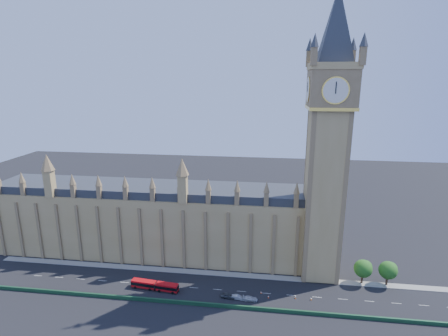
# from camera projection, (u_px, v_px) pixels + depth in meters

# --- Properties ---
(ground) EXTENTS (400.00, 400.00, 0.00)m
(ground) POSITION_uv_depth(u_px,v_px,m) (205.00, 289.00, 115.39)
(ground) COLOR black
(ground) RESTS_ON ground
(palace_westminster) EXTENTS (120.00, 20.00, 28.00)m
(palace_westminster) POSITION_uv_depth(u_px,v_px,m) (152.00, 220.00, 136.18)
(palace_westminster) COLOR #A68B50
(palace_westminster) RESTS_ON ground
(elizabeth_tower) EXTENTS (20.59, 20.59, 105.00)m
(elizabeth_tower) POSITION_uv_depth(u_px,v_px,m) (329.00, 120.00, 110.39)
(elizabeth_tower) COLOR #A68B50
(elizabeth_tower) RESTS_ON ground
(bridge_parapet) EXTENTS (160.00, 0.60, 1.20)m
(bridge_parapet) POSITION_uv_depth(u_px,v_px,m) (200.00, 304.00, 106.60)
(bridge_parapet) COLOR #1E4C2D
(bridge_parapet) RESTS_ON ground
(kerb_north) EXTENTS (160.00, 3.00, 0.16)m
(kerb_north) POSITION_uv_depth(u_px,v_px,m) (210.00, 273.00, 124.49)
(kerb_north) COLOR gray
(kerb_north) RESTS_ON ground
(tree_east_near) EXTENTS (6.00, 6.00, 8.50)m
(tree_east_near) POSITION_uv_depth(u_px,v_px,m) (364.00, 268.00, 117.10)
(tree_east_near) COLOR #382619
(tree_east_near) RESTS_ON ground
(tree_east_far) EXTENTS (6.00, 6.00, 8.50)m
(tree_east_far) POSITION_uv_depth(u_px,v_px,m) (389.00, 270.00, 116.10)
(tree_east_far) COLOR #382619
(tree_east_far) RESTS_ON ground
(red_bus) EXTENTS (16.19, 4.03, 2.72)m
(red_bus) POSITION_uv_depth(u_px,v_px,m) (155.00, 286.00, 114.58)
(red_bus) COLOR red
(red_bus) RESTS_ON ground
(car_grey) EXTENTS (4.73, 2.30, 1.56)m
(car_grey) POSITION_uv_depth(u_px,v_px,m) (228.00, 296.00, 110.33)
(car_grey) COLOR #3F4246
(car_grey) RESTS_ON ground
(car_silver) EXTENTS (4.21, 1.93, 1.34)m
(car_silver) POSITION_uv_depth(u_px,v_px,m) (238.00, 297.00, 109.71)
(car_silver) COLOR #9DA0A4
(car_silver) RESTS_ON ground
(car_white) EXTENTS (4.66, 1.97, 1.34)m
(car_white) POSITION_uv_depth(u_px,v_px,m) (250.00, 299.00, 109.04)
(car_white) COLOR silver
(car_white) RESTS_ON ground
(cone_a) EXTENTS (0.58, 0.58, 0.71)m
(cone_a) POSITION_uv_depth(u_px,v_px,m) (295.00, 297.00, 110.19)
(cone_a) COLOR black
(cone_a) RESTS_ON ground
(cone_b) EXTENTS (0.65, 0.65, 0.78)m
(cone_b) POSITION_uv_depth(u_px,v_px,m) (268.00, 297.00, 110.40)
(cone_b) COLOR black
(cone_b) RESTS_ON ground
(cone_c) EXTENTS (0.50, 0.50, 0.71)m
(cone_c) POSITION_uv_depth(u_px,v_px,m) (261.00, 292.00, 112.71)
(cone_c) COLOR black
(cone_c) RESTS_ON ground
(cone_d) EXTENTS (0.48, 0.48, 0.74)m
(cone_d) POSITION_uv_depth(u_px,v_px,m) (311.00, 299.00, 109.36)
(cone_d) COLOR black
(cone_d) RESTS_ON ground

